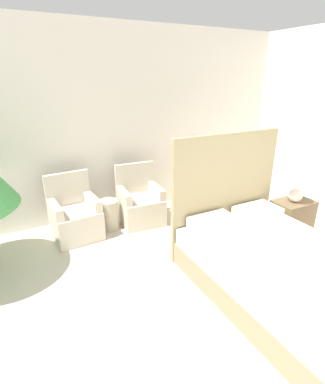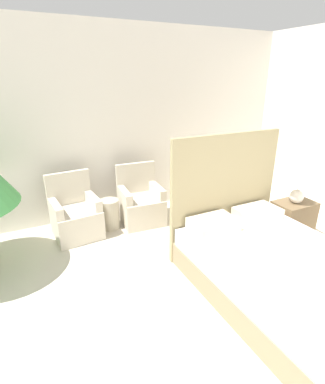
% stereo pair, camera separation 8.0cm
% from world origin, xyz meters
% --- Properties ---
extents(wall_back, '(10.00, 0.06, 2.90)m').
position_xyz_m(wall_back, '(0.00, 4.07, 1.45)').
color(wall_back, silver).
rests_on(wall_back, ground_plane).
extents(bed, '(1.53, 2.12, 1.54)m').
position_xyz_m(bed, '(0.79, 1.38, 0.29)').
color(bed, '#8C7A5B').
rests_on(bed, ground_plane).
extents(armchair_near_window_left, '(0.67, 0.64, 0.90)m').
position_xyz_m(armchair_near_window_left, '(-0.87, 3.50, 0.28)').
color(armchair_near_window_left, beige).
rests_on(armchair_near_window_left, ground_plane).
extents(armchair_near_window_right, '(0.66, 0.63, 0.90)m').
position_xyz_m(armchair_near_window_right, '(0.13, 3.50, 0.28)').
color(armchair_near_window_right, beige).
rests_on(armchair_near_window_right, ground_plane).
extents(nightstand, '(0.55, 0.38, 0.54)m').
position_xyz_m(nightstand, '(1.85, 2.11, 0.27)').
color(nightstand, brown).
rests_on(nightstand, ground_plane).
extents(table_lamp, '(0.35, 0.35, 0.44)m').
position_xyz_m(table_lamp, '(1.83, 2.09, 0.83)').
color(table_lamp, white).
rests_on(table_lamp, nightstand).
extents(side_table, '(0.29, 0.29, 0.45)m').
position_xyz_m(side_table, '(-0.37, 3.53, 0.22)').
color(side_table, '#B7AD93').
rests_on(side_table, ground_plane).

